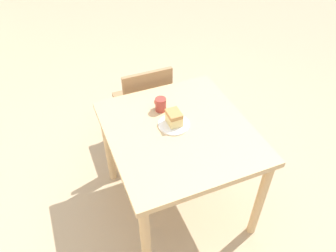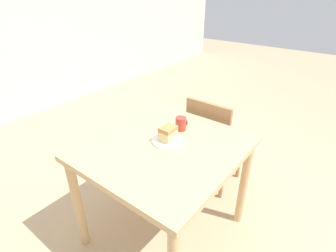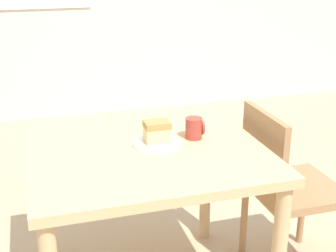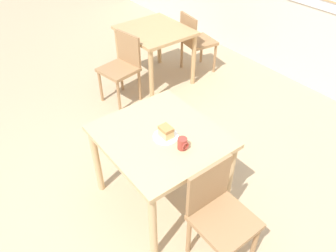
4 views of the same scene
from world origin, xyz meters
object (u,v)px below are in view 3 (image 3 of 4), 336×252
coffee_mug (195,128)px  plate (156,143)px  cake_slice (157,132)px  chair_near_window (284,184)px  dining_table_near (146,171)px

coffee_mug → plate: bearing=-173.2°
cake_slice → coffee_mug: bearing=7.4°
chair_near_window → coffee_mug: bearing=86.7°
chair_near_window → plate: chair_near_window is taller
chair_near_window → plate: bearing=89.5°
dining_table_near → coffee_mug: (0.23, 0.04, 0.16)m
dining_table_near → plate: size_ratio=4.77×
chair_near_window → coffee_mug: same height
dining_table_near → plate: (0.05, 0.02, 0.12)m
cake_slice → coffee_mug: (0.18, 0.02, -0.01)m
chair_near_window → coffee_mug: size_ratio=9.18×
dining_table_near → chair_near_window: (0.69, 0.01, -0.17)m
dining_table_near → chair_near_window: size_ratio=1.13×
dining_table_near → cake_slice: bearing=14.5°
dining_table_near → cake_slice: 0.18m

